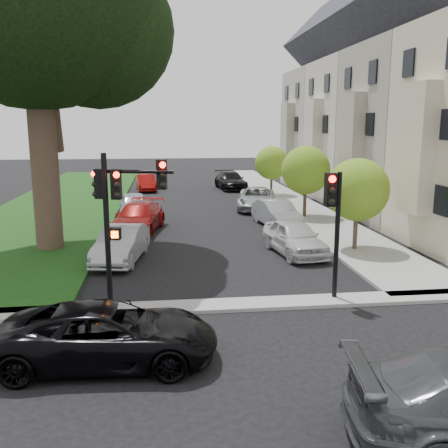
{
  "coord_description": "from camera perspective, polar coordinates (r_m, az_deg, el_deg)",
  "views": [
    {
      "loc": [
        -2.14,
        -12.39,
        5.53
      ],
      "look_at": [
        0.0,
        5.0,
        2.0
      ],
      "focal_mm": 40.0,
      "sensor_mm": 36.0,
      "label": 1
    }
  ],
  "objects": [
    {
      "name": "car_parked_7",
      "position": [
        30.31,
        -10.26,
        2.11
      ],
      "size": [
        2.08,
        4.46,
        1.48
      ],
      "primitive_type": "imported",
      "rotation": [
        0.0,
        0.0,
        0.08
      ],
      "color": "#999BA0",
      "rests_on": "ground"
    },
    {
      "name": "small_tree_b",
      "position": [
        29.8,
        9.32,
        6.08
      ],
      "size": [
        2.86,
        2.86,
        4.29
      ],
      "color": "#4D3C2E",
      "rests_on": "ground"
    },
    {
      "name": "car_parked_6",
      "position": [
        26.23,
        -9.8,
        0.72
      ],
      "size": [
        3.07,
        5.47,
        1.5
      ],
      "primitive_type": "imported",
      "rotation": [
        0.0,
        0.0,
        -0.2
      ],
      "color": "maroon",
      "rests_on": "ground"
    },
    {
      "name": "car_parked_9",
      "position": [
        42.49,
        -8.91,
        4.7
      ],
      "size": [
        1.9,
        4.28,
        1.36
      ],
      "primitive_type": "imported",
      "rotation": [
        0.0,
        0.0,
        0.11
      ],
      "color": "maroon",
      "rests_on": "ground"
    },
    {
      "name": "traffic_signal_main",
      "position": [
        14.85,
        -11.93,
        2.32
      ],
      "size": [
        2.31,
        0.67,
        4.71
      ],
      "color": "black",
      "rests_on": "ground"
    },
    {
      "name": "car_parked_1",
      "position": [
        27.36,
        6.05,
        1.2
      ],
      "size": [
        2.11,
        4.53,
        1.44
      ],
      "primitive_type": "imported",
      "rotation": [
        0.0,
        0.0,
        0.14
      ],
      "color": "#999BA0",
      "rests_on": "ground"
    },
    {
      "name": "house_d",
      "position": [
        45.32,
        12.08,
        12.92
      ],
      "size": [
        7.7,
        7.55,
        15.97
      ],
      "color": "gray",
      "rests_on": "ground"
    },
    {
      "name": "ground",
      "position": [
        13.73,
        2.61,
        -12.36
      ],
      "size": [
        140.0,
        140.0,
        0.0
      ],
      "primitive_type": "plane",
      "color": "black",
      "rests_on": "ground"
    },
    {
      "name": "car_parked_4",
      "position": [
        43.01,
        0.75,
        5.0
      ],
      "size": [
        2.56,
        5.31,
        1.49
      ],
      "primitive_type": "imported",
      "rotation": [
        0.0,
        0.0,
        0.09
      ],
      "color": "black",
      "rests_on": "ground"
    },
    {
      "name": "sidewalk_right",
      "position": [
        37.85,
        6.66,
        3.0
      ],
      "size": [
        3.5,
        44.0,
        0.12
      ],
      "primitive_type": "cube",
      "color": "#A7A7A7",
      "rests_on": "ground"
    },
    {
      "name": "car_parked_2",
      "position": [
        32.86,
        3.73,
        2.93
      ],
      "size": [
        3.35,
        5.5,
        1.42
      ],
      "primitive_type": "imported",
      "rotation": [
        0.0,
        0.0,
        -0.2
      ],
      "color": "#999BA0",
      "rests_on": "ground"
    },
    {
      "name": "traffic_signal_secondary",
      "position": [
        15.7,
        12.43,
        1.31
      ],
      "size": [
        0.52,
        0.42,
        4.09
      ],
      "color": "black",
      "rests_on": "ground"
    },
    {
      "name": "small_tree_c",
      "position": [
        38.78,
        5.47,
        6.97
      ],
      "size": [
        2.58,
        2.58,
        3.88
      ],
      "color": "#4D3C2E",
      "rests_on": "ground"
    },
    {
      "name": "car_cross_near",
      "position": [
        12.21,
        -13.08,
        -12.17
      ],
      "size": [
        5.2,
        2.59,
        1.41
      ],
      "primitive_type": "imported",
      "rotation": [
        0.0,
        0.0,
        1.52
      ],
      "color": "black",
      "rests_on": "ground"
    },
    {
      "name": "house_b",
      "position": [
        31.5,
        21.16,
        13.2
      ],
      "size": [
        7.7,
        7.55,
        15.97
      ],
      "color": "tan",
      "rests_on": "ground"
    },
    {
      "name": "house_c",
      "position": [
        38.3,
        15.8,
        13.07
      ],
      "size": [
        7.7,
        7.55,
        15.97
      ],
      "color": "beige",
      "rests_on": "ground"
    },
    {
      "name": "car_parked_5",
      "position": [
        20.74,
        -11.66,
        -2.26
      ],
      "size": [
        2.23,
        4.55,
        1.44
      ],
      "primitive_type": "imported",
      "rotation": [
        0.0,
        0.0,
        -0.17
      ],
      "color": "#999BA0",
      "rests_on": "ground"
    },
    {
      "name": "small_tree_a",
      "position": [
        22.33,
        15.01,
        3.79
      ],
      "size": [
        2.73,
        2.73,
        4.1
      ],
      "color": "#4D3C2E",
      "rests_on": "ground"
    },
    {
      "name": "car_parked_0",
      "position": [
        21.65,
        8.07,
        -1.53
      ],
      "size": [
        2.31,
        4.49,
        1.46
      ],
      "primitive_type": "imported",
      "rotation": [
        0.0,
        0.0,
        0.14
      ],
      "color": "silver",
      "rests_on": "ground"
    },
    {
      "name": "sidewalk_cross",
      "position": [
        15.54,
        1.37,
        -9.22
      ],
      "size": [
        60.0,
        1.0,
        0.12
      ],
      "primitive_type": "cube",
      "color": "#A7A7A7",
      "rests_on": "ground"
    },
    {
      "name": "grass_strip",
      "position": [
        37.43,
        -17.51,
        2.45
      ],
      "size": [
        8.0,
        44.0,
        0.12
      ],
      "primitive_type": "cube",
      "color": "#0F340C",
      "rests_on": "ground"
    }
  ]
}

